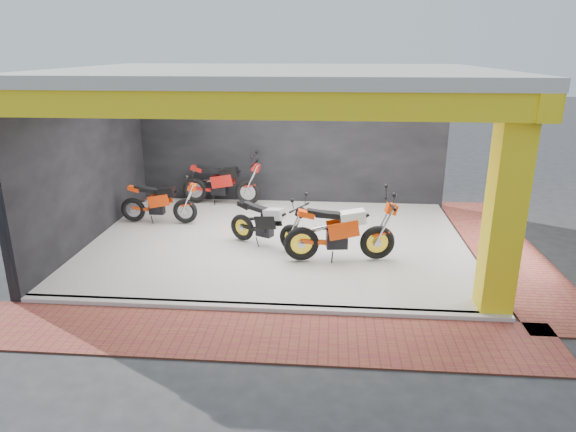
% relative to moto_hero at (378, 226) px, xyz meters
% --- Properties ---
extents(ground, '(80.00, 80.00, 0.00)m').
position_rel_moto_hero_xyz_m(ground, '(-2.04, -1.04, -0.80)').
color(ground, '#2D2D30').
rests_on(ground, ground).
extents(showroom_floor, '(8.00, 6.00, 0.10)m').
position_rel_moto_hero_xyz_m(showroom_floor, '(-2.04, 0.96, -0.75)').
color(showroom_floor, silver).
rests_on(showroom_floor, ground).
extents(showroom_ceiling, '(8.40, 6.40, 0.20)m').
position_rel_moto_hero_xyz_m(showroom_ceiling, '(-2.04, 0.96, 2.80)').
color(showroom_ceiling, beige).
rests_on(showroom_ceiling, corner_column).
extents(back_wall, '(8.20, 0.20, 3.50)m').
position_rel_moto_hero_xyz_m(back_wall, '(-2.04, 4.06, 0.95)').
color(back_wall, black).
rests_on(back_wall, ground).
extents(left_wall, '(0.20, 6.20, 3.50)m').
position_rel_moto_hero_xyz_m(left_wall, '(-6.14, 0.96, 0.95)').
color(left_wall, black).
rests_on(left_wall, ground).
extents(corner_column, '(0.50, 0.50, 3.50)m').
position_rel_moto_hero_xyz_m(corner_column, '(1.71, -1.79, 0.95)').
color(corner_column, yellow).
rests_on(corner_column, ground).
extents(header_beam_front, '(8.40, 0.30, 0.40)m').
position_rel_moto_hero_xyz_m(header_beam_front, '(-2.04, -2.04, 2.50)').
color(header_beam_front, yellow).
rests_on(header_beam_front, corner_column).
extents(header_beam_right, '(0.30, 6.40, 0.40)m').
position_rel_moto_hero_xyz_m(header_beam_right, '(1.96, 0.96, 2.50)').
color(header_beam_right, yellow).
rests_on(header_beam_right, corner_column).
extents(floor_kerb, '(8.00, 0.20, 0.10)m').
position_rel_moto_hero_xyz_m(floor_kerb, '(-2.04, -2.06, -0.75)').
color(floor_kerb, silver).
rests_on(floor_kerb, ground).
extents(paver_front, '(9.00, 1.40, 0.03)m').
position_rel_moto_hero_xyz_m(paver_front, '(-2.04, -2.84, -0.79)').
color(paver_front, brown).
rests_on(paver_front, ground).
extents(paver_right, '(1.40, 7.00, 0.03)m').
position_rel_moto_hero_xyz_m(paver_right, '(2.76, 0.96, -0.79)').
color(paver_right, brown).
rests_on(paver_right, ground).
extents(moto_hero, '(2.38, 1.13, 1.40)m').
position_rel_moto_hero_xyz_m(moto_hero, '(0.00, 0.00, 0.00)').
color(moto_hero, '#E93F09').
rests_on(moto_hero, showroom_floor).
extents(moto_row_a, '(2.06, 1.53, 1.19)m').
position_rel_moto_hero_xyz_m(moto_row_a, '(-1.68, 0.24, -0.11)').
color(moto_row_a, black).
rests_on(moto_row_a, showroom_floor).
extents(moto_row_b, '(1.96, 0.74, 1.19)m').
position_rel_moto_hero_xyz_m(moto_row_b, '(-4.34, 1.85, -0.10)').
color(moto_row_b, '#EF3B0A').
rests_on(moto_row_b, showroom_floor).
extents(moto_row_d, '(2.28, 0.98, 1.36)m').
position_rel_moto_hero_xyz_m(moto_row_d, '(-3.10, 3.46, -0.02)').
color(moto_row_d, '#AD1712').
rests_on(moto_row_d, showroom_floor).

